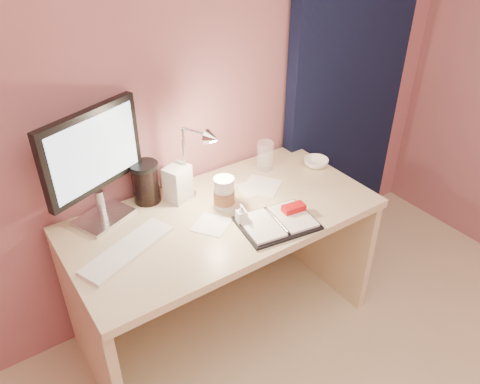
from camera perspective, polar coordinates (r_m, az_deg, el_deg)
room at (r=2.69m, az=11.81°, el=14.57°), size 3.50×3.50×3.50m
desk at (r=2.30m, az=-2.96°, el=-6.29°), size 1.40×0.70×0.73m
monitor at (r=2.00m, az=-17.59°, el=3.97°), size 0.46×0.25×0.52m
keyboard at (r=1.95m, az=-13.50°, el=-6.87°), size 0.44×0.27×0.02m
planner at (r=2.05m, az=4.70°, el=-3.55°), size 0.36×0.29×0.05m
paper_a at (r=2.04m, az=-3.48°, el=-4.02°), size 0.20×0.20×0.00m
paper_b at (r=2.28m, az=1.50°, el=0.46°), size 0.15×0.15×0.00m
paper_c at (r=2.30m, az=2.69°, el=0.77°), size 0.23×0.23×0.00m
coffee_cup at (r=2.11m, az=-1.96°, el=-0.27°), size 0.10×0.10×0.16m
clear_cup at (r=2.42m, az=3.09°, el=4.47°), size 0.09×0.09×0.15m
bowl at (r=2.49m, az=9.25°, el=3.56°), size 0.13×0.13×0.04m
lotion_bottle at (r=2.02m, az=0.18°, el=-2.72°), size 0.05×0.05×0.10m
dark_jar at (r=2.19m, az=-11.38°, el=0.92°), size 0.12×0.12×0.18m
product_box at (r=2.18m, az=-7.60°, el=1.06°), size 0.14×0.13×0.17m
desk_lamp at (r=2.03m, az=-6.63°, el=3.61°), size 0.15×0.23×0.38m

